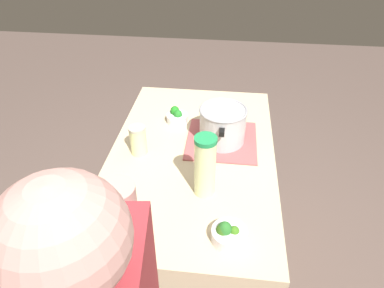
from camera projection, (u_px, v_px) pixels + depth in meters
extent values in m
plane|color=brown|center=(192.00, 265.00, 2.16)|extent=(8.00, 8.00, 0.00)
cube|color=#CAB58E|center=(192.00, 216.00, 1.90)|extent=(1.26, 0.77, 0.89)
cube|color=#AB5353|center=(222.00, 140.00, 1.71)|extent=(0.35, 0.34, 0.01)
cylinder|color=#B7B7BC|center=(223.00, 125.00, 1.65)|extent=(0.22, 0.22, 0.17)
torus|color=#99999E|center=(224.00, 110.00, 1.60)|extent=(0.23, 0.23, 0.01)
cube|color=black|center=(224.00, 103.00, 1.73)|extent=(0.04, 0.02, 0.02)
cube|color=black|center=(222.00, 132.00, 1.52)|extent=(0.04, 0.02, 0.02)
cylinder|color=beige|center=(205.00, 168.00, 1.35)|extent=(0.08, 0.08, 0.25)
cylinder|color=#1F8A4B|center=(206.00, 140.00, 1.27)|extent=(0.09, 0.09, 0.02)
ellipsoid|color=yellow|center=(205.00, 160.00, 1.31)|extent=(0.04, 0.04, 0.01)
cylinder|color=beige|center=(138.00, 141.00, 1.60)|extent=(0.08, 0.08, 0.13)
cylinder|color=#B2AD99|center=(137.00, 128.00, 1.55)|extent=(0.08, 0.08, 0.01)
cylinder|color=silver|center=(177.00, 118.00, 1.84)|extent=(0.11, 0.11, 0.04)
ellipsoid|color=#3D6C1D|center=(176.00, 114.00, 1.84)|extent=(0.04, 0.04, 0.04)
ellipsoid|color=#227526|center=(178.00, 115.00, 1.82)|extent=(0.05, 0.05, 0.05)
ellipsoid|color=#1F7C1E|center=(175.00, 111.00, 1.84)|extent=(0.05, 0.05, 0.06)
cylinder|color=silver|center=(229.00, 235.00, 1.22)|extent=(0.13, 0.13, 0.05)
ellipsoid|color=#35641A|center=(223.00, 230.00, 1.21)|extent=(0.05, 0.05, 0.06)
ellipsoid|color=#3D741D|center=(234.00, 231.00, 1.21)|extent=(0.04, 0.04, 0.04)
ellipsoid|color=#2A6E29|center=(225.00, 229.00, 1.20)|extent=(0.05, 0.05, 0.06)
sphere|color=tan|center=(62.00, 239.00, 0.48)|extent=(0.20, 0.20, 0.20)
cylinder|color=tan|center=(124.00, 235.00, 0.80)|extent=(0.08, 0.08, 0.30)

